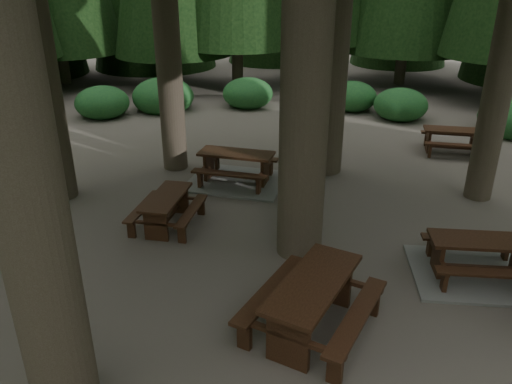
{
  "coord_description": "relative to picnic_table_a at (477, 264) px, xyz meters",
  "views": [
    {
      "loc": [
        -1.21,
        -7.79,
        4.86
      ],
      "look_at": [
        0.03,
        0.57,
        1.1
      ],
      "focal_mm": 35.0,
      "sensor_mm": 36.0,
      "label": 1
    }
  ],
  "objects": [
    {
      "name": "ground",
      "position": [
        -3.64,
        1.09,
        -0.24
      ],
      "size": [
        80.0,
        80.0,
        0.0
      ],
      "primitive_type": "plane",
      "color": "#595148",
      "rests_on": "ground"
    },
    {
      "name": "picnic_table_a",
      "position": [
        0.0,
        0.0,
        0.0
      ],
      "size": [
        2.52,
        2.25,
        0.73
      ],
      "rotation": [
        0.0,
        0.0,
        -0.25
      ],
      "color": "gray",
      "rests_on": "ground"
    },
    {
      "name": "picnic_table_b",
      "position": [
        -5.3,
        2.68,
        0.21
      ],
      "size": [
        1.72,
        1.9,
        0.68
      ],
      "rotation": [
        0.0,
        0.0,
        1.23
      ],
      "color": "black",
      "rests_on": "ground"
    },
    {
      "name": "picnic_table_c",
      "position": [
        -3.63,
        4.78,
        0.03
      ],
      "size": [
        2.91,
        2.7,
        0.79
      ],
      "rotation": [
        0.0,
        0.0,
        -0.41
      ],
      "color": "gray",
      "rests_on": "ground"
    },
    {
      "name": "picnic_table_d",
      "position": [
        2.79,
        6.09,
        0.23
      ],
      "size": [
        1.98,
        1.79,
        0.7
      ],
      "rotation": [
        0.0,
        0.0,
        -0.35
      ],
      "color": "black",
      "rests_on": "ground"
    },
    {
      "name": "picnic_table_e",
      "position": [
        -3.18,
        -0.98,
        0.33
      ],
      "size": [
        2.49,
        2.57,
        0.87
      ],
      "rotation": [
        0.0,
        0.0,
        0.92
      ],
      "color": "black",
      "rests_on": "ground"
    },
    {
      "name": "shrub_ring",
      "position": [
        -2.93,
        1.84,
        0.16
      ],
      "size": [
        23.86,
        24.64,
        1.49
      ],
      "color": "#1F5C2E",
      "rests_on": "ground"
    }
  ]
}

